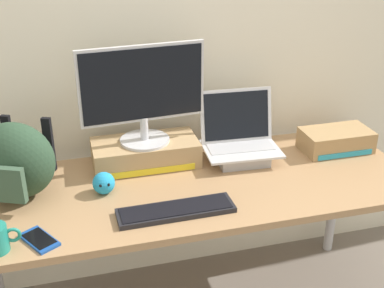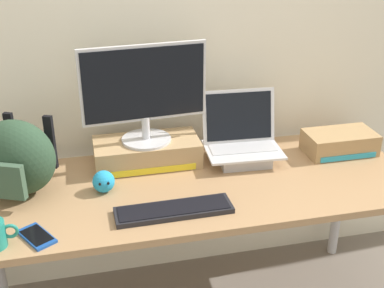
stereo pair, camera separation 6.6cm
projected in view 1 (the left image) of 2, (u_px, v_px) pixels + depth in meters
The scene contains 10 objects.
back_wall at pixel (165, 21), 2.25m from camera, with size 7.00×0.10×2.60m, color silver.
desk at pixel (192, 197), 2.14m from camera, with size 1.87×0.71×0.72m.
toner_box_yellow at pixel (145, 153), 2.24m from camera, with size 0.46×0.23×0.11m.
desktop_monitor at pixel (143, 93), 2.12m from camera, with size 0.54×0.22×0.43m.
open_laptop at pixel (240, 146), 2.28m from camera, with size 0.35×0.27×0.30m.
external_keyboard at pixel (176, 210), 1.90m from camera, with size 0.44×0.13×0.02m.
messenger_backpack at pixel (15, 161), 1.95m from camera, with size 0.38×0.34×0.31m.
cell_phone at pixel (39, 240), 1.74m from camera, with size 0.14×0.17×0.01m.
plush_toy at pixel (104, 183), 2.02m from camera, with size 0.09×0.09×0.09m.
toner_box_cyan at pixel (336, 140), 2.37m from camera, with size 0.32×0.18×0.10m.
Camera 1 is at (-0.48, -1.77, 1.77)m, focal length 47.43 mm.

